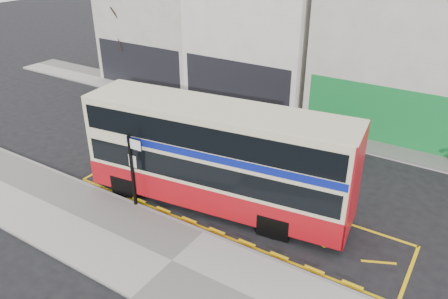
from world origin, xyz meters
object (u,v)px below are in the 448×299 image
Objects in this scene: bus_stop_post at (133,165)px; street_tree_left at (126,15)px; double_decker_bus at (218,156)px; car_silver at (137,95)px; car_grey at (319,141)px; street_tree_right at (402,69)px.

street_tree_left is (-11.81, 12.37, 2.83)m from bus_stop_post.
street_tree_left is at bearing 137.10° from double_decker_bus.
double_decker_bus is 2.87× the size of car_silver.
car_grey is (4.44, 8.73, -1.38)m from bus_stop_post.
double_decker_bus is 1.57× the size of street_tree_left.
car_silver is at bearing 140.05° from double_decker_bus.
bus_stop_post is at bearing -46.33° from street_tree_left.
bus_stop_post reaches higher than car_silver.
car_silver reaches higher than car_grey.
bus_stop_post is at bearing -119.85° from street_tree_right.
street_tree_right is (15.24, 3.53, 3.24)m from car_silver.
street_tree_right is at bearing 58.27° from bus_stop_post.
street_tree_left is (-3.71, 3.47, 4.19)m from car_silver.
car_grey is at bearing 68.05° from double_decker_bus.
double_decker_bus is at bearing -111.37° from car_silver.
bus_stop_post is 12.11m from car_silver.
bus_stop_post is 0.80× the size of car_grey.
car_silver is 0.55× the size of street_tree_left.
street_tree_right is at bearing 0.19° from street_tree_left.
street_tree_left is at bearing 131.79° from bus_stop_post.
bus_stop_post is 0.44× the size of street_tree_left.
double_decker_bus is at bearing 179.70° from car_grey.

